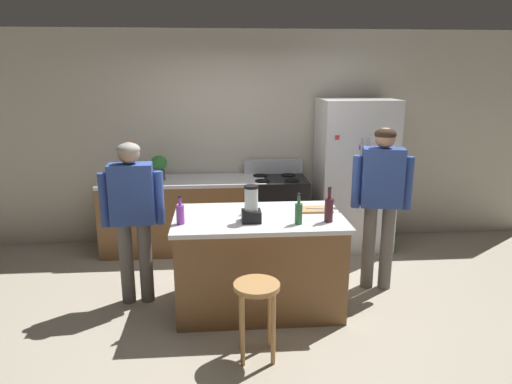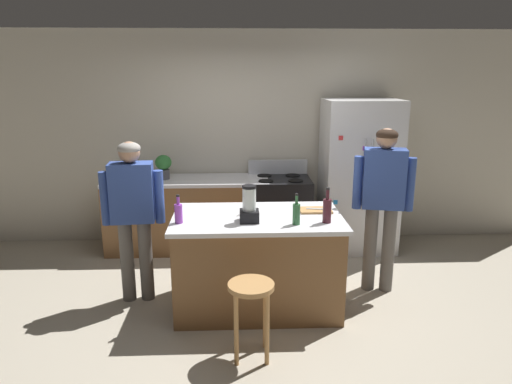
{
  "view_description": "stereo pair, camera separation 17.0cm",
  "coord_description": "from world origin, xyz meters",
  "px_view_note": "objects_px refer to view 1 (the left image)",
  "views": [
    {
      "loc": [
        -0.36,
        -4.09,
        2.21
      ],
      "look_at": [
        0.0,
        0.3,
        1.06
      ],
      "focal_mm": 32.85,
      "sensor_mm": 36.0,
      "label": 1
    },
    {
      "loc": [
        -0.19,
        -4.1,
        2.21
      ],
      "look_at": [
        0.0,
        0.3,
        1.06
      ],
      "focal_mm": 32.85,
      "sensor_mm": 36.0,
      "label": 2
    }
  ],
  "objects_px": {
    "potted_plant": "(159,166)",
    "stove_range": "(275,212)",
    "person_by_island_left": "(133,208)",
    "bottle_wine": "(329,209)",
    "bottle_vinegar": "(250,204)",
    "cutting_board": "(316,210)",
    "refrigerator": "(354,175)",
    "blender_appliance": "(251,206)",
    "bottle_olive_oil": "(299,213)",
    "bottle_soda": "(180,214)",
    "kitchen_island": "(259,262)",
    "person_by_sink_right": "(381,194)",
    "bar_stool": "(257,300)",
    "chef_knife": "(318,208)"
  },
  "relations": [
    {
      "from": "refrigerator",
      "to": "chef_knife",
      "type": "bearing_deg",
      "value": -118.57
    },
    {
      "from": "bottle_wine",
      "to": "cutting_board",
      "type": "distance_m",
      "value": 0.36
    },
    {
      "from": "potted_plant",
      "to": "stove_range",
      "type": "bearing_deg",
      "value": -1.03
    },
    {
      "from": "person_by_island_left",
      "to": "bottle_wine",
      "type": "height_order",
      "value": "person_by_island_left"
    },
    {
      "from": "bottle_olive_oil",
      "to": "bottle_wine",
      "type": "bearing_deg",
      "value": 8.22
    },
    {
      "from": "bar_stool",
      "to": "blender_appliance",
      "type": "distance_m",
      "value": 0.87
    },
    {
      "from": "refrigerator",
      "to": "bar_stool",
      "type": "relative_size",
      "value": 2.99
    },
    {
      "from": "cutting_board",
      "to": "bar_stool",
      "type": "bearing_deg",
      "value": -124.32
    },
    {
      "from": "refrigerator",
      "to": "bar_stool",
      "type": "bearing_deg",
      "value": -121.36
    },
    {
      "from": "refrigerator",
      "to": "potted_plant",
      "type": "xyz_separation_m",
      "value": [
        -2.41,
        0.05,
        0.14
      ]
    },
    {
      "from": "chef_knife",
      "to": "bottle_vinegar",
      "type": "bearing_deg",
      "value": -167.02
    },
    {
      "from": "bottle_vinegar",
      "to": "bar_stool",
      "type": "bearing_deg",
      "value": -90.93
    },
    {
      "from": "person_by_island_left",
      "to": "cutting_board",
      "type": "height_order",
      "value": "person_by_island_left"
    },
    {
      "from": "kitchen_island",
      "to": "bottle_wine",
      "type": "bearing_deg",
      "value": -19.62
    },
    {
      "from": "bottle_wine",
      "to": "bottle_soda",
      "type": "bearing_deg",
      "value": 178.07
    },
    {
      "from": "bottle_wine",
      "to": "cutting_board",
      "type": "relative_size",
      "value": 1.05
    },
    {
      "from": "bottle_wine",
      "to": "chef_knife",
      "type": "relative_size",
      "value": 1.44
    },
    {
      "from": "person_by_island_left",
      "to": "blender_appliance",
      "type": "height_order",
      "value": "person_by_island_left"
    },
    {
      "from": "refrigerator",
      "to": "bottle_wine",
      "type": "xyz_separation_m",
      "value": [
        -0.73,
        -1.71,
        0.09
      ]
    },
    {
      "from": "bottle_olive_oil",
      "to": "bottle_vinegar",
      "type": "distance_m",
      "value": 0.53
    },
    {
      "from": "bottle_olive_oil",
      "to": "potted_plant",
      "type": "bearing_deg",
      "value": 127.94
    },
    {
      "from": "bottle_vinegar",
      "to": "bottle_olive_oil",
      "type": "bearing_deg",
      "value": -41.11
    },
    {
      "from": "person_by_island_left",
      "to": "person_by_sink_right",
      "type": "distance_m",
      "value": 2.43
    },
    {
      "from": "bar_stool",
      "to": "bottle_soda",
      "type": "height_order",
      "value": "bottle_soda"
    },
    {
      "from": "bottle_wine",
      "to": "cutting_board",
      "type": "xyz_separation_m",
      "value": [
        -0.04,
        0.34,
        -0.11
      ]
    },
    {
      "from": "kitchen_island",
      "to": "person_by_sink_right",
      "type": "distance_m",
      "value": 1.41
    },
    {
      "from": "potted_plant",
      "to": "bottle_soda",
      "type": "distance_m",
      "value": 1.76
    },
    {
      "from": "cutting_board",
      "to": "bottle_vinegar",
      "type": "bearing_deg",
      "value": -176.92
    },
    {
      "from": "potted_plant",
      "to": "bottle_olive_oil",
      "type": "xyz_separation_m",
      "value": [
        1.41,
        -1.8,
        -0.07
      ]
    },
    {
      "from": "bottle_vinegar",
      "to": "person_by_island_left",
      "type": "bearing_deg",
      "value": 175.01
    },
    {
      "from": "person_by_sink_right",
      "to": "bar_stool",
      "type": "relative_size",
      "value": 2.68
    },
    {
      "from": "blender_appliance",
      "to": "bottle_olive_oil",
      "type": "xyz_separation_m",
      "value": [
        0.41,
        -0.1,
        -0.04
      ]
    },
    {
      "from": "bottle_olive_oil",
      "to": "bottle_soda",
      "type": "xyz_separation_m",
      "value": [
        -1.02,
        0.08,
        -0.01
      ]
    },
    {
      "from": "bar_stool",
      "to": "bottle_wine",
      "type": "height_order",
      "value": "bottle_wine"
    },
    {
      "from": "bottle_vinegar",
      "to": "cutting_board",
      "type": "relative_size",
      "value": 0.79
    },
    {
      "from": "kitchen_island",
      "to": "cutting_board",
      "type": "distance_m",
      "value": 0.74
    },
    {
      "from": "refrigerator",
      "to": "blender_appliance",
      "type": "xyz_separation_m",
      "value": [
        -1.41,
        -1.65,
        0.11
      ]
    },
    {
      "from": "cutting_board",
      "to": "chef_knife",
      "type": "xyz_separation_m",
      "value": [
        0.02,
        0.0,
        0.01
      ]
    },
    {
      "from": "bar_stool",
      "to": "chef_knife",
      "type": "distance_m",
      "value": 1.24
    },
    {
      "from": "person_by_island_left",
      "to": "cutting_board",
      "type": "relative_size",
      "value": 5.26
    },
    {
      "from": "kitchen_island",
      "to": "bottle_soda",
      "type": "xyz_separation_m",
      "value": [
        -0.7,
        -0.17,
        0.54
      ]
    },
    {
      "from": "bar_stool",
      "to": "blender_appliance",
      "type": "relative_size",
      "value": 1.9
    },
    {
      "from": "person_by_island_left",
      "to": "blender_appliance",
      "type": "relative_size",
      "value": 4.8
    },
    {
      "from": "kitchen_island",
      "to": "person_by_island_left",
      "type": "relative_size",
      "value": 0.99
    },
    {
      "from": "person_by_sink_right",
      "to": "bar_stool",
      "type": "xyz_separation_m",
      "value": [
        -1.34,
        -1.12,
        -0.53
      ]
    },
    {
      "from": "bottle_vinegar",
      "to": "cutting_board",
      "type": "distance_m",
      "value": 0.64
    },
    {
      "from": "bottle_olive_oil",
      "to": "cutting_board",
      "type": "distance_m",
      "value": 0.46
    },
    {
      "from": "kitchen_island",
      "to": "bottle_vinegar",
      "type": "height_order",
      "value": "bottle_vinegar"
    },
    {
      "from": "person_by_island_left",
      "to": "bottle_soda",
      "type": "bearing_deg",
      "value": -37.2
    },
    {
      "from": "person_by_sink_right",
      "to": "potted_plant",
      "type": "distance_m",
      "value": 2.65
    }
  ]
}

